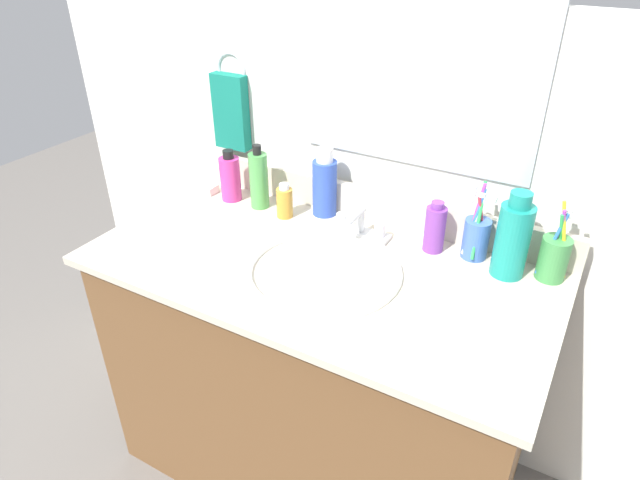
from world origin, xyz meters
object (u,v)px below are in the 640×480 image
(bottle_cream_purple, at_px, (435,228))
(bottle_oil_amber, at_px, (285,202))
(hand_towel, at_px, (231,112))
(faucet, at_px, (359,226))
(bottle_toner_green, at_px, (259,180))
(cup_green, at_px, (554,257))
(soap_bar, at_px, (206,188))
(bottle_soap_pink, at_px, (230,178))
(bottle_mouthwash_teal, at_px, (513,238))
(bottle_shampoo_blue, at_px, (325,185))
(cup_blue_plastic, at_px, (476,236))

(bottle_cream_purple, height_order, bottle_oil_amber, bottle_cream_purple)
(hand_towel, distance_m, faucet, 0.54)
(bottle_toner_green, relative_size, bottle_oil_amber, 1.89)
(bottle_cream_purple, xyz_separation_m, bottle_oil_amber, (-0.42, -0.03, -0.02))
(cup_green, height_order, soap_bar, cup_green)
(bottle_soap_pink, bearing_deg, soap_bar, -179.09)
(bottle_cream_purple, height_order, bottle_mouthwash_teal, bottle_mouthwash_teal)
(hand_towel, distance_m, bottle_mouthwash_teal, 0.88)
(hand_towel, bearing_deg, cup_green, -4.45)
(faucet, height_order, bottle_oil_amber, bottle_oil_amber)
(bottle_oil_amber, xyz_separation_m, bottle_soap_pink, (-0.19, 0.01, 0.02))
(bottle_oil_amber, bearing_deg, bottle_toner_green, 170.35)
(faucet, xyz_separation_m, bottle_soap_pink, (-0.42, 0.01, 0.04))
(faucet, bearing_deg, bottle_toner_green, 177.81)
(soap_bar, bearing_deg, bottle_oil_amber, -2.44)
(bottle_shampoo_blue, xyz_separation_m, soap_bar, (-0.37, -0.06, -0.07))
(faucet, distance_m, cup_green, 0.47)
(bottle_oil_amber, height_order, bottle_mouthwash_teal, bottle_mouthwash_teal)
(bottle_toner_green, xyz_separation_m, bottle_shampoo_blue, (0.18, 0.05, 0.00))
(hand_towel, bearing_deg, cup_blue_plastic, -5.30)
(hand_towel, distance_m, bottle_shampoo_blue, 0.38)
(faucet, bearing_deg, bottle_shampoo_blue, 154.87)
(bottle_toner_green, xyz_separation_m, cup_green, (0.79, 0.03, -0.03))
(bottle_shampoo_blue, relative_size, soap_bar, 3.01)
(hand_towel, distance_m, cup_blue_plastic, 0.79)
(bottle_oil_amber, bearing_deg, bottle_shampoo_blue, 38.62)
(bottle_toner_green, xyz_separation_m, bottle_oil_amber, (0.09, -0.02, -0.04))
(bottle_soap_pink, relative_size, soap_bar, 2.36)
(bottle_cream_purple, height_order, cup_blue_plastic, cup_blue_plastic)
(bottle_toner_green, distance_m, bottle_soap_pink, 0.10)
(faucet, relative_size, cup_green, 0.82)
(bottle_cream_purple, height_order, cup_green, cup_green)
(faucet, distance_m, bottle_shampoo_blue, 0.16)
(faucet, relative_size, bottle_cream_purple, 1.21)
(bottle_cream_purple, distance_m, soap_bar, 0.71)
(cup_blue_plastic, bearing_deg, bottle_toner_green, -176.61)
(bottle_shampoo_blue, bearing_deg, bottle_cream_purple, -6.12)
(bottle_toner_green, height_order, bottle_soap_pink, bottle_toner_green)
(hand_towel, relative_size, bottle_toner_green, 1.19)
(bottle_cream_purple, relative_size, soap_bar, 2.07)
(bottle_oil_amber, relative_size, cup_green, 0.50)
(faucet, distance_m, bottle_oil_amber, 0.23)
(faucet, xyz_separation_m, cup_blue_plastic, (0.29, 0.05, 0.03))
(hand_towel, height_order, bottle_mouthwash_teal, hand_towel)
(bottle_toner_green, height_order, soap_bar, bottle_toner_green)
(soap_bar, bearing_deg, bottle_toner_green, 1.12)
(bottle_toner_green, distance_m, bottle_mouthwash_teal, 0.69)
(bottle_mouthwash_teal, bearing_deg, bottle_shampoo_blue, 174.31)
(hand_towel, bearing_deg, bottle_soap_pink, -58.94)
(hand_towel, relative_size, bottle_oil_amber, 2.24)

